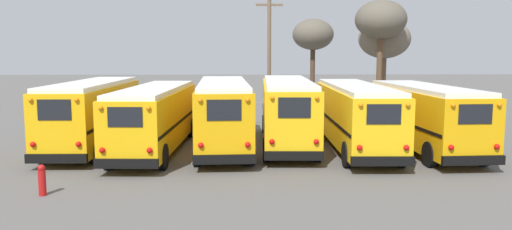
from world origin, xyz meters
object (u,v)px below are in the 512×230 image
(school_bus_5, at_px, (424,115))
(fire_hydrant, at_px, (42,180))
(school_bus_0, at_px, (93,112))
(school_bus_1, at_px, (155,116))
(utility_pole, at_px, (269,53))
(bare_tree_0, at_px, (313,36))
(school_bus_3, at_px, (287,110))
(bare_tree_2, at_px, (381,21))
(school_bus_4, at_px, (355,114))
(school_bus_2, at_px, (223,112))
(bare_tree_1, at_px, (384,40))

(school_bus_5, relative_size, fire_hydrant, 9.25)
(fire_hydrant, bearing_deg, school_bus_0, 95.11)
(school_bus_1, xyz_separation_m, school_bus_5, (12.67, -0.28, 0.02))
(utility_pole, bearing_deg, bare_tree_0, 63.01)
(school_bus_3, height_order, school_bus_5, school_bus_3)
(school_bus_5, height_order, utility_pole, utility_pole)
(school_bus_5, xyz_separation_m, bare_tree_2, (0.56, 10.05, 4.99))
(school_bus_4, bearing_deg, school_bus_0, 176.91)
(school_bus_1, distance_m, fire_hydrant, 7.85)
(school_bus_4, relative_size, bare_tree_0, 1.45)
(school_bus_2, height_order, school_bus_4, school_bus_2)
(school_bus_1, xyz_separation_m, school_bus_3, (6.33, 1.32, 0.12))
(school_bus_1, xyz_separation_m, school_bus_2, (3.17, 0.63, 0.12))
(school_bus_5, bearing_deg, school_bus_1, 178.75)
(school_bus_0, xyz_separation_m, school_bus_5, (15.83, -1.20, -0.06))
(utility_pole, bearing_deg, school_bus_1, -119.95)
(school_bus_2, height_order, fire_hydrant, school_bus_2)
(school_bus_5, bearing_deg, school_bus_0, 175.67)
(bare_tree_1, bearing_deg, school_bus_4, -111.50)
(school_bus_1, distance_m, school_bus_5, 12.67)
(utility_pole, xyz_separation_m, bare_tree_0, (4.04, 7.93, 1.39))
(school_bus_0, height_order, school_bus_2, school_bus_2)
(school_bus_0, relative_size, utility_pole, 1.13)
(school_bus_3, xyz_separation_m, school_bus_5, (6.33, -1.59, -0.09))
(bare_tree_2, xyz_separation_m, fire_hydrant, (-15.65, -17.15, -6.16))
(school_bus_2, xyz_separation_m, school_bus_4, (6.33, -0.40, -0.08))
(school_bus_2, bearing_deg, utility_pole, 74.15)
(school_bus_0, bearing_deg, utility_pole, 45.77)
(school_bus_0, bearing_deg, school_bus_1, -16.25)
(utility_pole, bearing_deg, fire_hydrant, -115.29)
(school_bus_2, distance_m, bare_tree_0, 19.25)
(school_bus_3, bearing_deg, bare_tree_0, 77.94)
(school_bus_4, xyz_separation_m, bare_tree_2, (3.73, 9.53, 4.98))
(school_bus_3, height_order, fire_hydrant, school_bus_3)
(school_bus_3, bearing_deg, school_bus_0, -177.64)
(school_bus_4, height_order, school_bus_5, school_bus_4)
(bare_tree_1, bearing_deg, bare_tree_0, 124.93)
(school_bus_1, bearing_deg, school_bus_5, -1.25)
(school_bus_3, bearing_deg, fire_hydrant, -135.23)
(school_bus_2, bearing_deg, school_bus_4, -3.57)
(school_bus_3, relative_size, bare_tree_0, 1.43)
(bare_tree_0, height_order, bare_tree_1, bare_tree_0)
(school_bus_3, relative_size, utility_pole, 1.20)
(school_bus_0, xyz_separation_m, bare_tree_0, (13.10, 17.24, 4.25))
(school_bus_0, height_order, bare_tree_1, bare_tree_1)
(school_bus_2, xyz_separation_m, bare_tree_0, (6.76, 17.53, 4.22))
(school_bus_5, xyz_separation_m, utility_pole, (-6.78, 10.50, 2.92))
(bare_tree_2, bearing_deg, school_bus_3, -129.19)
(school_bus_4, bearing_deg, school_bus_1, -178.56)
(bare_tree_1, xyz_separation_m, bare_tree_2, (-0.94, -2.32, 1.17))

